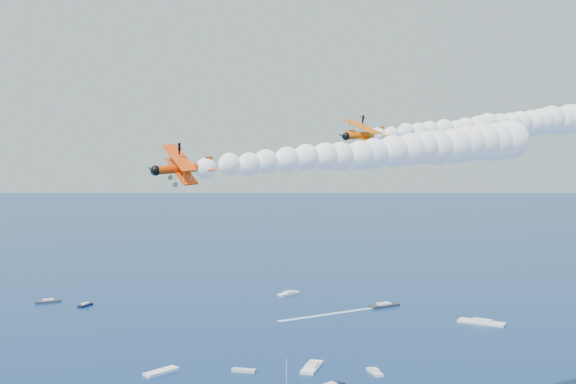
# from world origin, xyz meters

# --- Properties ---
(biplane_lead) EXTENTS (11.96, 12.74, 8.16)m
(biplane_lead) POSITION_xyz_m (2.46, 39.25, 57.29)
(biplane_lead) COLOR #DA5B04
(biplane_trail) EXTENTS (11.50, 12.32, 8.31)m
(biplane_trail) POSITION_xyz_m (-17.58, 5.94, 52.44)
(biplane_trail) COLOR #E63D04
(smoke_trail_lead) EXTENTS (54.81, 51.89, 9.72)m
(smoke_trail_lead) POSITION_xyz_m (24.13, 54.33, 59.27)
(smoke_trail_lead) COLOR white
(smoke_trail_trail) EXTENTS (54.76, 50.62, 9.72)m
(smoke_trail_trail) POSITION_xyz_m (4.60, 20.27, 54.42)
(smoke_trail_trail) COLOR white
(spectator_boats) EXTENTS (230.86, 157.58, 0.70)m
(spectator_boats) POSITION_xyz_m (8.88, 113.92, 0.35)
(spectator_boats) COLOR white
(spectator_boats) RESTS_ON ground
(boat_wakes) EXTENTS (258.03, 144.93, 0.04)m
(boat_wakes) POSITION_xyz_m (0.74, 112.54, 0.03)
(boat_wakes) COLOR white
(boat_wakes) RESTS_ON ground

